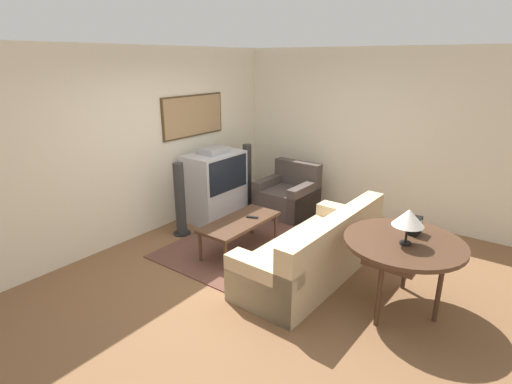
# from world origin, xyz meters

# --- Properties ---
(ground_plane) EXTENTS (12.00, 12.00, 0.00)m
(ground_plane) POSITION_xyz_m (0.00, 0.00, 0.00)
(ground_plane) COLOR brown
(wall_back) EXTENTS (12.00, 0.10, 2.70)m
(wall_back) POSITION_xyz_m (0.01, 2.13, 1.35)
(wall_back) COLOR beige
(wall_back) RESTS_ON ground_plane
(wall_right) EXTENTS (0.06, 12.00, 2.70)m
(wall_right) POSITION_xyz_m (2.63, 0.00, 1.35)
(wall_right) COLOR beige
(wall_right) RESTS_ON ground_plane
(area_rug) EXTENTS (2.15, 1.70, 0.01)m
(area_rug) POSITION_xyz_m (0.37, 0.64, 0.01)
(area_rug) COLOR brown
(area_rug) RESTS_ON ground_plane
(tv) EXTENTS (0.97, 0.61, 1.18)m
(tv) POSITION_xyz_m (0.94, 1.67, 0.56)
(tv) COLOR #B7B7BC
(tv) RESTS_ON ground_plane
(couch) EXTENTS (2.21, 0.92, 0.84)m
(couch) POSITION_xyz_m (0.27, -0.56, 0.30)
(couch) COLOR #CCB289
(couch) RESTS_ON ground_plane
(armchair) EXTENTS (0.86, 0.87, 0.85)m
(armchair) POSITION_xyz_m (1.82, 0.81, 0.29)
(armchair) COLOR #473D38
(armchair) RESTS_ON ground_plane
(coffee_table) EXTENTS (1.20, 0.53, 0.45)m
(coffee_table) POSITION_xyz_m (0.23, 0.57, 0.40)
(coffee_table) COLOR #472D1E
(coffee_table) RESTS_ON ground_plane
(console_table) EXTENTS (1.20, 1.20, 0.78)m
(console_table) POSITION_xyz_m (0.20, -1.59, 0.72)
(console_table) COLOR #472D1E
(console_table) RESTS_ON ground_plane
(table_lamp) EXTENTS (0.31, 0.31, 0.37)m
(table_lamp) POSITION_xyz_m (0.11, -1.62, 1.06)
(table_lamp) COLOR black
(table_lamp) RESTS_ON console_table
(mantel_clock) EXTENTS (0.17, 0.10, 0.18)m
(mantel_clock) POSITION_xyz_m (0.42, -1.62, 0.87)
(mantel_clock) COLOR black
(mantel_clock) RESTS_ON console_table
(remote) EXTENTS (0.10, 0.17, 0.02)m
(remote) POSITION_xyz_m (0.40, 0.50, 0.46)
(remote) COLOR black
(remote) RESTS_ON coffee_table
(speaker_tower_left) EXTENTS (0.26, 0.26, 1.10)m
(speaker_tower_left) POSITION_xyz_m (0.13, 1.63, 0.53)
(speaker_tower_left) COLOR black
(speaker_tower_left) RESTS_ON ground_plane
(speaker_tower_right) EXTENTS (0.26, 0.26, 1.10)m
(speaker_tower_right) POSITION_xyz_m (1.74, 1.63, 0.53)
(speaker_tower_right) COLOR black
(speaker_tower_right) RESTS_ON ground_plane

